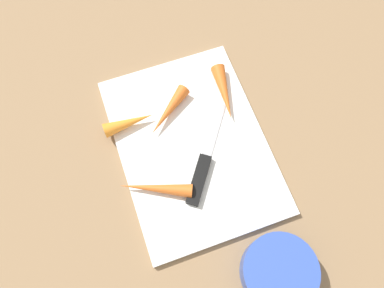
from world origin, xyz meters
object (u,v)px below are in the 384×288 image
(carrot_shortest, at_px, (129,123))
(carrot_long, at_px, (224,93))
(knife, at_px, (201,173))
(carrot_short, at_px, (168,111))
(carrot_longest, at_px, (156,188))
(cutting_board, at_px, (192,145))
(small_bowl, at_px, (278,272))

(carrot_shortest, bearing_deg, carrot_long, -1.43)
(carrot_shortest, bearing_deg, knife, -56.26)
(knife, xyz_separation_m, carrot_short, (0.13, 0.02, 0.01))
(carrot_longest, bearing_deg, cutting_board, -121.09)
(carrot_longest, distance_m, small_bowl, 0.24)
(knife, xyz_separation_m, carrot_longest, (-0.00, 0.08, 0.01))
(carrot_long, xyz_separation_m, small_bowl, (-0.32, 0.04, -0.00))
(cutting_board, relative_size, carrot_long, 3.27)
(carrot_shortest, distance_m, carrot_short, 0.07)
(carrot_long, relative_size, carrot_shortest, 1.20)
(cutting_board, distance_m, carrot_longest, 0.11)
(carrot_long, height_order, carrot_longest, carrot_long)
(cutting_board, distance_m, carrot_long, 0.12)
(carrot_long, distance_m, carrot_short, 0.11)
(carrot_longest, bearing_deg, small_bowl, 150.30)
(carrot_long, distance_m, carrot_longest, 0.22)
(knife, distance_m, carrot_short, 0.13)
(carrot_shortest, xyz_separation_m, carrot_short, (-0.00, -0.07, -0.00))
(knife, distance_m, small_bowl, 0.20)
(carrot_short, height_order, small_bowl, small_bowl)
(small_bowl, bearing_deg, carrot_long, -6.20)
(carrot_long, xyz_separation_m, carrot_shortest, (0.00, 0.19, -0.00))
(knife, height_order, carrot_longest, carrot_longest)
(carrot_shortest, bearing_deg, carrot_short, -2.17)
(carrot_short, bearing_deg, small_bowl, 64.47)
(cutting_board, distance_m, carrot_shortest, 0.12)
(carrot_long, relative_size, small_bowl, 0.94)
(carrot_shortest, height_order, carrot_longest, carrot_shortest)
(carrot_long, height_order, small_bowl, small_bowl)
(knife, bearing_deg, carrot_shortest, 70.93)
(knife, relative_size, carrot_shortest, 1.89)
(carrot_long, bearing_deg, carrot_longest, -45.16)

